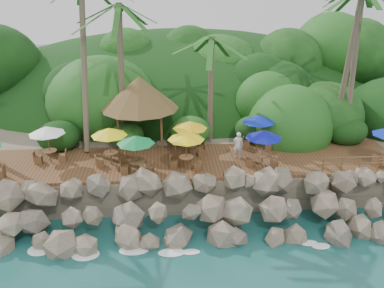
{
  "coord_description": "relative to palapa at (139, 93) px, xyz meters",
  "views": [
    {
      "loc": [
        -1.66,
        -16.92,
        12.92
      ],
      "look_at": [
        0.0,
        6.0,
        3.4
      ],
      "focal_mm": 37.8,
      "sensor_mm": 36.0,
      "label": 1
    }
  ],
  "objects": [
    {
      "name": "ground",
      "position": [
        3.27,
        -9.44,
        -5.79
      ],
      "size": [
        140.0,
        140.0,
        0.0
      ],
      "primitive_type": "plane",
      "color": "#19514F",
      "rests_on": "ground"
    },
    {
      "name": "terrace",
      "position": [
        3.27,
        -3.44,
        -3.59
      ],
      "size": [
        26.0,
        5.0,
        0.2
      ],
      "primitive_type": "cube",
      "color": "brown",
      "rests_on": "land_base"
    },
    {
      "name": "dining_clusters",
      "position": [
        2.28,
        -3.97,
        -1.53
      ],
      "size": [
        25.78,
        5.29,
        2.36
      ],
      "color": "brown",
      "rests_on": "terrace"
    },
    {
      "name": "foam_line",
      "position": [
        3.27,
        -9.14,
        -5.76
      ],
      "size": [
        25.2,
        0.8,
        0.06
      ],
      "color": "white",
      "rests_on": "ground"
    },
    {
      "name": "seawall",
      "position": [
        3.27,
        -7.44,
        -4.64
      ],
      "size": [
        29.0,
        4.0,
        2.3
      ],
      "primitive_type": null,
      "color": "gray",
      "rests_on": "ground"
    },
    {
      "name": "jungle_foliage",
      "position": [
        3.27,
        5.56,
        -5.79
      ],
      "size": [
        44.0,
        16.0,
        12.0
      ],
      "primitive_type": null,
      "color": "#143811",
      "rests_on": "ground"
    },
    {
      "name": "waiter",
      "position": [
        6.19,
        -3.24,
        -2.63
      ],
      "size": [
        0.7,
        0.54,
        1.72
      ],
      "primitive_type": "imported",
      "rotation": [
        0.0,
        0.0,
        2.93
      ],
      "color": "silver",
      "rests_on": "terrace"
    },
    {
      "name": "palapa",
      "position": [
        0.0,
        0.0,
        0.0
      ],
      "size": [
        5.27,
        5.27,
        4.6
      ],
      "color": "brown",
      "rests_on": "ground"
    },
    {
      "name": "jungle_hill",
      "position": [
        3.27,
        14.06,
        -5.79
      ],
      "size": [
        44.8,
        28.0,
        15.4
      ],
      "primitive_type": "ellipsoid",
      "color": "#143811",
      "rests_on": "ground"
    },
    {
      "name": "land_base",
      "position": [
        3.27,
        6.56,
        -4.74
      ],
      "size": [
        32.0,
        25.2,
        2.1
      ],
      "primitive_type": "cube",
      "color": "gray",
      "rests_on": "ground"
    }
  ]
}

